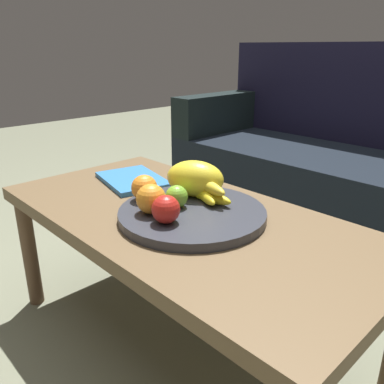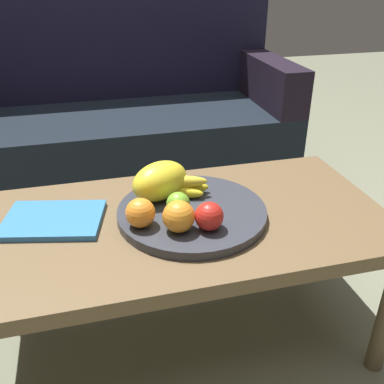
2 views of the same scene
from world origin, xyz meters
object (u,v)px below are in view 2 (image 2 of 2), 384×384
Objects in this scene: coffee_table at (177,234)px; couch at (116,127)px; fruit_bowl at (192,213)px; banana_bunch at (180,188)px; orange_front at (179,216)px; magazine at (53,220)px; apple_left at (179,204)px; orange_left at (140,213)px; apple_front at (209,216)px; melon_large_front at (160,181)px.

couch reaches higher than coffee_table.
banana_bunch is (-0.01, 0.07, 0.04)m from fruit_bowl.
magazine is at bearing 152.82° from orange_front.
fruit_bowl is at bearing -78.75° from banana_bunch.
apple_left and banana_bunch have the same top height.
orange_left is (-0.14, -0.05, 0.05)m from fruit_bowl.
fruit_bowl is 0.36m from magazine.
orange_left is at bearing -153.96° from coffee_table.
couch reaches higher than apple_front.
melon_large_front is 0.30m from magazine.
fruit_bowl is 0.16m from orange_left.
orange_left is 1.04× the size of apple_front.
magazine is at bearing 152.71° from orange_left.
apple_front is at bearing -84.68° from couch.
couch is at bearing 93.03° from apple_left.
apple_left is (0.00, -0.02, 0.11)m from coffee_table.
couch is 1.22m from orange_left.
melon_large_front is at bearing 107.50° from apple_left.
orange_left is (-0.09, 0.04, -0.00)m from orange_front.
couch reaches higher than fruit_bowl.
apple_front is 1.16× the size of apple_left.
fruit_bowl is 5.03× the size of orange_front.
fruit_bowl is at bearing -84.99° from couch.
melon_large_front is 1.00× the size of banana_bunch.
apple_front is (0.06, -0.11, 0.11)m from coffee_table.
couch is at bearing 95.32° from apple_front.
coffee_table is 0.16m from orange_left.
magazine is (-0.29, -0.02, -0.07)m from melon_large_front.
apple_left is at bearing -1.25° from magazine.
melon_large_front is 0.67× the size of magazine.
orange_front reaches higher than fruit_bowl.
melon_large_front is (-0.07, 0.08, 0.07)m from fruit_bowl.
coffee_table is 4.54× the size of magazine.
couch is 22.97× the size of orange_left.
couch is at bearing 95.01° from fruit_bowl.
apple_left is at bearing -83.58° from coffee_table.
apple_front is (0.02, -0.10, 0.05)m from fruit_bowl.
fruit_bowl reaches higher than coffee_table.
couch is 1.10m from melon_large_front.
magazine is (-0.22, 0.11, -0.05)m from orange_left.
orange_front is (-0.06, -0.09, 0.05)m from fruit_bowl.
orange_front is 0.08m from apple_left.
apple_front is at bearing -11.09° from magazine.
coffee_table is 0.13m from banana_bunch.
fruit_bowl is at bearing -48.56° from melon_large_front.
couch is at bearing 88.00° from orange_left.
melon_large_front reaches higher than orange_front.
orange_left is (-0.07, -0.13, -0.02)m from melon_large_front.
apple_front reaches higher than magazine.
apple_front is (0.12, -1.26, 0.20)m from couch.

